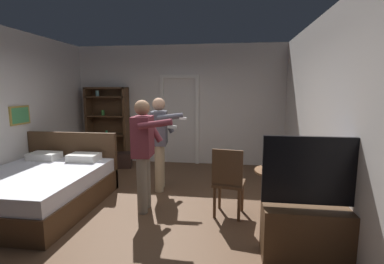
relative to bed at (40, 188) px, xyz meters
The scene contains 14 objects.
ground_plane 1.66m from the bed, ahead, with size 6.18×6.18×0.00m, color brown.
wall_back 3.55m from the bed, 61.18° to the left, with size 5.20×0.12×2.82m, color silver.
wall_right 4.31m from the bed, ahead, with size 0.12×5.86×2.82m, color silver.
doorway_frame 3.44m from the bed, 60.12° to the left, with size 0.93×0.08×2.13m.
bed is the anchor object (origin of this frame).
bookshelf 2.82m from the bed, 92.22° to the left, with size 1.02×0.32×1.84m.
tv_flatscreen 3.91m from the bed, 13.16° to the right, with size 1.20×0.40×1.33m.
side_table 3.55m from the bed, ahead, with size 0.67×0.67×0.70m.
laptop 3.53m from the bed, ahead, with size 0.42×0.42×0.15m.
bottle_on_table 3.72m from the bed, ahead, with size 0.06×0.06×0.27m.
wooden_chair 2.86m from the bed, ahead, with size 0.48×0.48×0.99m.
person_blue_shirt 1.75m from the bed, ahead, with size 0.68×0.54×1.64m.
person_striped_shirt 2.02m from the bed, 31.44° to the left, with size 0.68×0.58×1.65m.
suitcase_dark 2.33m from the bed, 80.72° to the left, with size 0.47×0.33×0.34m, color black.
Camera 1 is at (1.25, -3.88, 1.80)m, focal length 26.48 mm.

